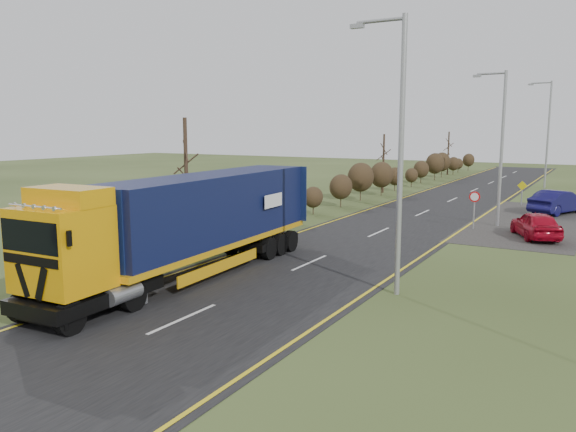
{
  "coord_description": "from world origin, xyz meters",
  "views": [
    {
      "loc": [
        10.59,
        -16.18,
        5.58
      ],
      "look_at": [
        -0.14,
        2.43,
        2.2
      ],
      "focal_mm": 35.0,
      "sensor_mm": 36.0,
      "label": 1
    }
  ],
  "objects_px": {
    "car_blue_sedan": "(558,202)",
    "streetlight_near": "(398,145)",
    "lorry": "(192,219)",
    "speed_sign": "(474,203)",
    "car_red_hatchback": "(536,225)"
  },
  "relations": [
    {
      "from": "lorry",
      "to": "streetlight_near",
      "type": "bearing_deg",
      "value": 10.59
    },
    {
      "from": "car_red_hatchback",
      "to": "car_blue_sedan",
      "type": "xyz_separation_m",
      "value": [
        0.26,
        9.69,
        0.08
      ]
    },
    {
      "from": "streetlight_near",
      "to": "car_blue_sedan",
      "type": "bearing_deg",
      "value": 81.82
    },
    {
      "from": "streetlight_near",
      "to": "car_red_hatchback",
      "type": "bearing_deg",
      "value": 76.98
    },
    {
      "from": "lorry",
      "to": "speed_sign",
      "type": "xyz_separation_m",
      "value": [
        7.0,
        15.63,
        -0.75
      ]
    },
    {
      "from": "lorry",
      "to": "streetlight_near",
      "type": "height_order",
      "value": "streetlight_near"
    },
    {
      "from": "car_blue_sedan",
      "to": "streetlight_near",
      "type": "height_order",
      "value": "streetlight_near"
    },
    {
      "from": "car_blue_sedan",
      "to": "streetlight_near",
      "type": "distance_m",
      "value": 23.26
    },
    {
      "from": "speed_sign",
      "to": "car_blue_sedan",
      "type": "bearing_deg",
      "value": 67.95
    },
    {
      "from": "car_blue_sedan",
      "to": "streetlight_near",
      "type": "relative_size",
      "value": 0.51
    },
    {
      "from": "car_red_hatchback",
      "to": "speed_sign",
      "type": "xyz_separation_m",
      "value": [
        -3.28,
        0.96,
        0.78
      ]
    },
    {
      "from": "streetlight_near",
      "to": "speed_sign",
      "type": "bearing_deg",
      "value": 91.17
    },
    {
      "from": "car_red_hatchback",
      "to": "streetlight_near",
      "type": "height_order",
      "value": "streetlight_near"
    },
    {
      "from": "speed_sign",
      "to": "streetlight_near",
      "type": "bearing_deg",
      "value": -88.83
    },
    {
      "from": "streetlight_near",
      "to": "speed_sign",
      "type": "distance_m",
      "value": 14.36
    }
  ]
}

